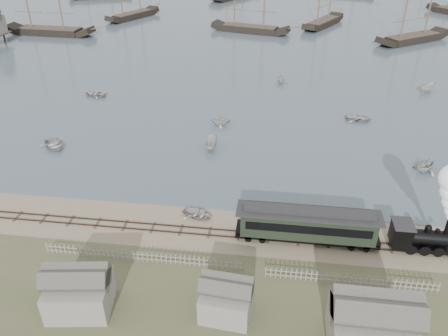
# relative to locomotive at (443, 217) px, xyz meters

# --- Properties ---
(ground) EXTENTS (600.00, 600.00, 0.00)m
(ground) POSITION_rel_locomotive_xyz_m (-20.89, 2.00, -4.19)
(ground) COLOR tan
(ground) RESTS_ON ground
(rail_track) EXTENTS (120.00, 1.80, 0.16)m
(rail_track) POSITION_rel_locomotive_xyz_m (-20.89, 0.00, -4.15)
(rail_track) COLOR #38271E
(rail_track) RESTS_ON ground
(picket_fence_west) EXTENTS (19.00, 0.10, 1.20)m
(picket_fence_west) POSITION_rel_locomotive_xyz_m (-27.39, -5.00, -4.19)
(picket_fence_west) COLOR gray
(picket_fence_west) RESTS_ON ground
(picket_fence_east) EXTENTS (15.00, 0.10, 1.20)m
(picket_fence_east) POSITION_rel_locomotive_xyz_m (-8.39, -5.50, -4.19)
(picket_fence_east) COLOR gray
(picket_fence_east) RESTS_ON ground
(shed_left) EXTENTS (5.00, 4.00, 4.10)m
(shed_left) POSITION_rel_locomotive_xyz_m (-30.89, -11.00, -4.19)
(shed_left) COLOR gray
(shed_left) RESTS_ON ground
(shed_mid) EXTENTS (4.00, 3.50, 3.60)m
(shed_mid) POSITION_rel_locomotive_xyz_m (-18.89, -10.00, -4.19)
(shed_mid) COLOR gray
(shed_mid) RESTS_ON ground
(locomotive) EXTENTS (7.27, 2.72, 9.07)m
(locomotive) POSITION_rel_locomotive_xyz_m (0.00, 0.00, 0.00)
(locomotive) COLOR black
(locomotive) RESTS_ON ground
(passenger_coach) EXTENTS (13.98, 2.70, 3.39)m
(passenger_coach) POSITION_rel_locomotive_xyz_m (-12.14, 0.00, -2.04)
(passenger_coach) COLOR black
(passenger_coach) RESTS_ON ground
(beached_dinghy) EXTENTS (3.38, 4.01, 0.71)m
(beached_dinghy) POSITION_rel_locomotive_xyz_m (-23.55, 2.50, -3.84)
(beached_dinghy) COLOR #B9B6B0
(beached_dinghy) RESTS_ON ground
(rowboat_0) EXTENTS (5.17, 5.20, 0.89)m
(rowboat_0) POSITION_rel_locomotive_xyz_m (-46.13, 15.31, -3.69)
(rowboat_0) COLOR #B9B6B0
(rowboat_0) RESTS_ON harbor_water
(rowboat_1) EXTENTS (2.65, 3.06, 1.59)m
(rowboat_1) POSITION_rel_locomotive_xyz_m (-24.23, 25.47, -3.33)
(rowboat_1) COLOR #B9B6B0
(rowboat_1) RESTS_ON harbor_water
(rowboat_2) EXTENTS (3.75, 1.61, 1.42)m
(rowboat_2) POSITION_rel_locomotive_xyz_m (-24.56, 17.82, -3.42)
(rowboat_2) COLOR #B9B6B0
(rowboat_2) RESTS_ON harbor_water
(rowboat_3) EXTENTS (3.34, 4.33, 0.83)m
(rowboat_3) POSITION_rel_locomotive_xyz_m (-3.07, 29.89, -3.72)
(rowboat_3) COLOR #B9B6B0
(rowboat_3) RESTS_ON harbor_water
(rowboat_4) EXTENTS (4.55, 4.58, 1.83)m
(rowboat_4) POSITION_rel_locomotive_xyz_m (3.17, 15.36, -3.22)
(rowboat_4) COLOR #B9B6B0
(rowboat_4) RESTS_ON harbor_water
(rowboat_5) EXTENTS (3.65, 3.74, 1.47)m
(rowboat_5) POSITION_rel_locomotive_xyz_m (10.83, 44.30, -3.40)
(rowboat_5) COLOR #B9B6B0
(rowboat_5) RESTS_ON harbor_water
(rowboat_6) EXTENTS (3.64, 4.57, 0.85)m
(rowboat_6) POSITION_rel_locomotive_xyz_m (-47.82, 34.55, -3.71)
(rowboat_6) COLOR #B9B6B0
(rowboat_6) RESTS_ON harbor_water
(rowboat_7) EXTENTS (3.39, 3.05, 1.58)m
(rowboat_7) POSITION_rel_locomotive_xyz_m (-15.45, 45.29, -3.34)
(rowboat_7) COLOR #B9B6B0
(rowboat_7) RESTS_ON harbor_water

